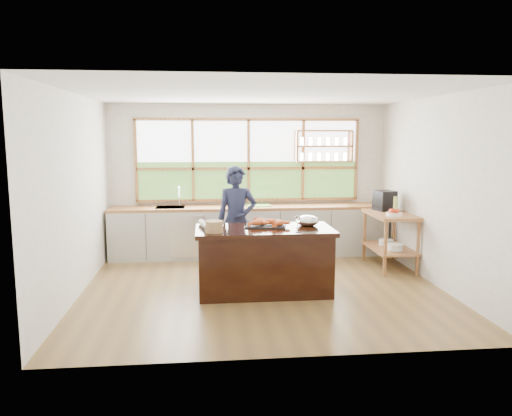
{
  "coord_description": "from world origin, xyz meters",
  "views": [
    {
      "loc": [
        -0.79,
        -6.79,
        2.15
      ],
      "look_at": [
        -0.08,
        0.15,
        1.13
      ],
      "focal_mm": 35.0,
      "sensor_mm": 36.0,
      "label": 1
    }
  ],
  "objects": [
    {
      "name": "potted_plant",
      "position": [
        -0.36,
        2.0,
        1.03
      ],
      "size": [
        0.16,
        0.13,
        0.25
      ],
      "primitive_type": "imported",
      "rotation": [
        0.0,
        0.0,
        0.36
      ],
      "color": "slate",
      "rests_on": "back_counter"
    },
    {
      "name": "cook",
      "position": [
        -0.31,
        0.74,
        0.84
      ],
      "size": [
        0.62,
        0.41,
        1.69
      ],
      "primitive_type": "imported",
      "rotation": [
        0.0,
        0.0,
        0.02
      ],
      "color": "#1B1F39",
      "rests_on": "ground_plane"
    },
    {
      "name": "lobster_pile",
      "position": [
        0.06,
        -0.06,
        0.96
      ],
      "size": [
        0.52,
        0.44,
        0.08
      ],
      "color": "#EB4D16",
      "rests_on": "slate_board"
    },
    {
      "name": "cutting_board",
      "position": [
        0.16,
        1.94,
        0.91
      ],
      "size": [
        0.43,
        0.35,
        0.01
      ],
      "primitive_type": "cube",
      "rotation": [
        0.0,
        0.0,
        0.12
      ],
      "color": "#67B93C",
      "rests_on": "back_counter"
    },
    {
      "name": "espresso_machine",
      "position": [
        2.19,
        1.2,
        1.07
      ],
      "size": [
        0.36,
        0.37,
        0.33
      ],
      "primitive_type": "cube",
      "rotation": [
        0.0,
        0.0,
        0.24
      ],
      "color": "black",
      "rests_on": "right_shelf_unit"
    },
    {
      "name": "wine_bottle",
      "position": [
        2.24,
        0.84,
        1.04
      ],
      "size": [
        0.09,
        0.09,
        0.28
      ],
      "primitive_type": "cylinder",
      "rotation": [
        0.0,
        0.0,
        0.33
      ],
      "color": "#A2BC53",
      "rests_on": "right_shelf_unit"
    },
    {
      "name": "room_shell",
      "position": [
        0.02,
        0.51,
        1.75
      ],
      "size": [
        5.02,
        4.52,
        2.71
      ],
      "color": "silver",
      "rests_on": "ground_plane"
    },
    {
      "name": "island",
      "position": [
        0.0,
        -0.2,
        0.45
      ],
      "size": [
        1.85,
        0.9,
        0.9
      ],
      "color": "black",
      "rests_on": "ground_plane"
    },
    {
      "name": "back_counter",
      "position": [
        -0.02,
        1.94,
        0.45
      ],
      "size": [
        4.9,
        0.63,
        0.9
      ],
      "color": "#AFAEA5",
      "rests_on": "ground_plane"
    },
    {
      "name": "slate_board",
      "position": [
        0.04,
        -0.06,
        0.91
      ],
      "size": [
        0.61,
        0.49,
        0.02
      ],
      "primitive_type": "cube",
      "rotation": [
        0.0,
        0.0,
        -0.18
      ],
      "color": "black",
      "rests_on": "island"
    },
    {
      "name": "right_shelf_unit",
      "position": [
        2.19,
        0.89,
        0.6
      ],
      "size": [
        0.62,
        1.1,
        0.9
      ],
      "color": "#AD613C",
      "rests_on": "ground_plane"
    },
    {
      "name": "parchment_roll",
      "position": [
        -0.83,
        0.02,
        0.94
      ],
      "size": [
        0.14,
        0.31,
        0.08
      ],
      "primitive_type": "cylinder",
      "rotation": [
        1.57,
        0.0,
        0.2
      ],
      "color": "white",
      "rests_on": "island"
    },
    {
      "name": "wicker_basket",
      "position": [
        -0.68,
        -0.41,
        0.97
      ],
      "size": [
        0.23,
        0.23,
        0.15
      ],
      "primitive_type": "cylinder",
      "color": "#B37D54",
      "rests_on": "island"
    },
    {
      "name": "wine_glass",
      "position": [
        0.4,
        -0.51,
        1.06
      ],
      "size": [
        0.08,
        0.08,
        0.22
      ],
      "color": "white",
      "rests_on": "island"
    },
    {
      "name": "mixing_bowl_right",
      "position": [
        0.62,
        -0.06,
        0.97
      ],
      "size": [
        0.32,
        0.32,
        0.15
      ],
      "primitive_type": "ellipsoid",
      "color": "silver",
      "rests_on": "island"
    },
    {
      "name": "mixing_bowl_left",
      "position": [
        -0.69,
        -0.26,
        0.96
      ],
      "size": [
        0.27,
        0.27,
        0.13
      ],
      "primitive_type": "ellipsoid",
      "color": "silver",
      "rests_on": "island"
    },
    {
      "name": "ground_plane",
      "position": [
        0.0,
        0.0,
        0.0
      ],
      "size": [
        5.0,
        5.0,
        0.0
      ],
      "primitive_type": "plane",
      "color": "brown"
    },
    {
      "name": "fruit_bowl",
      "position": [
        2.14,
        0.64,
        0.94
      ],
      "size": [
        0.25,
        0.25,
        0.11
      ],
      "color": "white",
      "rests_on": "right_shelf_unit"
    }
  ]
}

